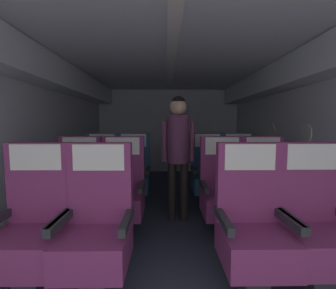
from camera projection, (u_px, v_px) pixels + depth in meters
name	position (u px, v px, depth m)	size (l,w,h in m)	color
ground	(171.00, 217.00, 3.17)	(3.88, 6.45, 0.02)	#2D3342
fuselage_shell	(171.00, 100.00, 3.30)	(3.76, 6.10, 2.20)	silver
seat_a_left_window	(32.00, 229.00, 1.72)	(0.52, 0.48, 1.11)	#38383D
seat_a_left_aisle	(97.00, 230.00, 1.71)	(0.52, 0.48, 1.11)	#38383D
seat_a_right_aisle	(316.00, 228.00, 1.75)	(0.52, 0.48, 1.11)	#38383D
seat_a_right_window	(252.00, 229.00, 1.73)	(0.52, 0.48, 1.11)	#38383D
seat_b_left_window	(78.00, 193.00, 2.64)	(0.52, 0.48, 1.11)	#38383D
seat_b_left_aisle	(122.00, 193.00, 2.63)	(0.52, 0.48, 1.11)	#38383D
seat_b_right_aisle	(265.00, 193.00, 2.64)	(0.52, 0.48, 1.11)	#38383D
seat_b_right_window	(223.00, 193.00, 2.64)	(0.52, 0.48, 1.11)	#38383D
seat_c_left_window	(101.00, 175.00, 3.55)	(0.52, 0.48, 1.11)	#38383D
seat_c_left_aisle	(133.00, 175.00, 3.55)	(0.52, 0.48, 1.11)	#38383D
seat_c_right_aisle	(239.00, 175.00, 3.57)	(0.52, 0.48, 1.11)	#38383D
seat_c_right_window	(208.00, 175.00, 3.55)	(0.52, 0.48, 1.11)	#38383D
flight_attendant	(178.00, 145.00, 2.96)	(0.43, 0.28, 1.61)	black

